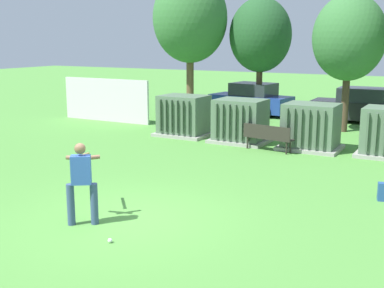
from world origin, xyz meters
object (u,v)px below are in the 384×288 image
at_px(transformer_mid_east, 311,127).
at_px(batter, 82,179).
at_px(transformer_mid_west, 240,121).
at_px(sports_ball, 110,241).
at_px(parked_car_left_of_center, 359,106).
at_px(transformer_west, 184,116).
at_px(park_bench, 268,136).
at_px(parked_car_leftmost, 251,100).

height_order(transformer_mid_east, batter, batter).
height_order(transformer_mid_west, sports_ball, transformer_mid_west).
height_order(transformer_mid_east, sports_ball, transformer_mid_east).
bearing_deg(parked_car_left_of_center, transformer_west, -128.80).
distance_m(transformer_west, parked_car_left_of_center, 8.80).
xyz_separation_m(park_bench, batter, (-0.91, -8.52, 0.44)).
relative_size(transformer_west, transformer_mid_west, 1.00).
relative_size(transformer_mid_east, parked_car_leftmost, 0.48).
xyz_separation_m(transformer_mid_west, batter, (0.55, -9.50, 0.19)).
height_order(transformer_west, parked_car_left_of_center, same).
xyz_separation_m(batter, sports_ball, (1.14, -0.56, -0.93)).
height_order(sports_ball, parked_car_leftmost, parked_car_leftmost).
height_order(park_bench, parked_car_left_of_center, parked_car_left_of_center).
relative_size(transformer_mid_west, parked_car_left_of_center, 0.50).
relative_size(transformer_west, batter, 1.21).
height_order(transformer_west, sports_ball, transformer_west).
relative_size(transformer_mid_east, park_bench, 1.14).
bearing_deg(sports_ball, parked_car_left_of_center, 85.62).
relative_size(parked_car_leftmost, parked_car_left_of_center, 1.03).
height_order(transformer_west, park_bench, transformer_west).
bearing_deg(park_bench, parked_car_left_of_center, 79.12).
distance_m(transformer_mid_west, transformer_mid_east, 2.67).
bearing_deg(transformer_west, parked_car_leftmost, 89.09).
height_order(transformer_west, parked_car_leftmost, same).
bearing_deg(transformer_mid_west, parked_car_left_of_center, 66.86).
relative_size(transformer_mid_east, parked_car_left_of_center, 0.50).
xyz_separation_m(transformer_mid_west, transformer_mid_east, (2.67, 0.02, 0.00)).
bearing_deg(park_bench, transformer_mid_east, 39.45).
bearing_deg(parked_car_left_of_center, sports_ball, -94.38).
distance_m(sports_ball, parked_car_left_of_center, 17.13).
bearing_deg(transformer_west, sports_ball, -67.59).
bearing_deg(transformer_west, transformer_mid_west, -3.20).
bearing_deg(park_bench, transformer_mid_west, 146.06).
distance_m(transformer_mid_east, batter, 9.76).
relative_size(transformer_mid_west, batter, 1.21).
relative_size(batter, parked_car_leftmost, 0.40).
bearing_deg(parked_car_leftmost, sports_ball, -76.49).
bearing_deg(parked_car_leftmost, transformer_mid_east, -53.86).
distance_m(batter, sports_ball, 1.57).
height_order(transformer_mid_west, batter, batter).
relative_size(transformer_west, parked_car_left_of_center, 0.50).
bearing_deg(transformer_mid_west, transformer_west, 176.80).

